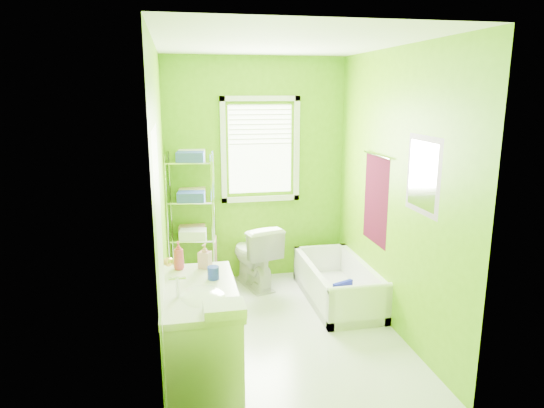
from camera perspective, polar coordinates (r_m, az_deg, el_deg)
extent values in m
plane|color=silver|center=(4.74, 1.19, -14.68)|extent=(2.90, 2.90, 0.00)
cube|color=#5C9D07|center=(5.69, -1.90, 3.92)|extent=(2.10, 0.04, 2.60)
cube|color=#5C9D07|center=(2.94, 7.42, -5.07)|extent=(2.10, 0.04, 2.60)
cube|color=#5C9D07|center=(4.19, -12.88, 0.25)|extent=(0.04, 2.90, 2.60)
cube|color=#5C9D07|center=(4.63, 14.07, 1.38)|extent=(0.04, 2.90, 2.60)
cube|color=white|center=(4.21, 1.36, 18.44)|extent=(2.10, 2.90, 0.04)
cube|color=white|center=(5.65, -1.40, 6.43)|extent=(0.74, 0.01, 1.01)
cube|color=white|center=(5.73, -1.33, 0.63)|extent=(0.92, 0.05, 0.06)
cube|color=white|center=(5.59, -1.40, 12.31)|extent=(0.92, 0.05, 0.06)
cube|color=white|center=(5.57, -5.75, 6.27)|extent=(0.06, 0.05, 1.22)
cube|color=white|center=(5.72, 2.91, 6.50)|extent=(0.06, 0.05, 1.22)
cube|color=white|center=(5.60, -1.37, 9.34)|extent=(0.72, 0.02, 0.50)
cube|color=white|center=(3.32, -12.80, -8.61)|extent=(0.02, 0.80, 2.00)
sphere|color=gold|center=(3.63, -12.09, -6.67)|extent=(0.07, 0.07, 0.07)
cube|color=#43071A|center=(4.96, 12.12, 0.50)|extent=(0.02, 0.58, 0.90)
cylinder|color=silver|center=(4.88, 12.21, 5.65)|extent=(0.02, 0.62, 0.02)
cube|color=#CC5972|center=(4.10, 17.37, 3.24)|extent=(0.02, 0.54, 0.64)
cube|color=white|center=(4.09, 17.27, 3.24)|extent=(0.01, 0.44, 0.54)
cube|color=white|center=(5.39, 7.64, -10.68)|extent=(0.63, 1.36, 0.09)
cube|color=white|center=(5.25, 4.71, -9.40)|extent=(0.06, 1.36, 0.41)
cube|color=white|center=(5.42, 10.58, -8.82)|extent=(0.06, 1.36, 0.41)
cube|color=white|center=(4.77, 10.25, -11.96)|extent=(0.63, 0.06, 0.41)
cube|color=white|center=(5.90, 5.66, -6.81)|extent=(0.63, 0.06, 0.41)
cylinder|color=white|center=(4.69, 10.35, -9.71)|extent=(0.63, 0.06, 0.06)
cylinder|color=#121AAF|center=(4.99, 9.28, -11.80)|extent=(0.34, 0.34, 0.06)
cylinder|color=orange|center=(4.97, 9.30, -11.23)|extent=(0.32, 0.32, 0.05)
cube|color=#121AAF|center=(5.03, 8.30, -10.19)|extent=(0.24, 0.13, 0.22)
imported|color=white|center=(5.60, -2.08, -5.97)|extent=(0.61, 0.83, 0.75)
cube|color=white|center=(3.82, -8.37, -15.68)|extent=(0.52, 1.04, 0.76)
cube|color=silver|center=(3.65, -8.58, -10.11)|extent=(0.55, 1.07, 0.05)
ellipsoid|color=white|center=(3.52, -8.13, -11.08)|extent=(0.36, 0.47, 0.13)
cylinder|color=silver|center=(3.48, -11.04, -9.71)|extent=(0.03, 0.03, 0.16)
cylinder|color=silver|center=(3.45, -11.09, -8.64)|extent=(0.12, 0.02, 0.02)
imported|color=#D93F67|center=(3.99, -10.93, -5.96)|extent=(0.09, 0.10, 0.23)
imported|color=pink|center=(3.99, -7.90, -6.05)|extent=(0.12, 0.12, 0.20)
cylinder|color=#1B2DB0|center=(3.77, -6.92, -8.05)|extent=(0.09, 0.09, 0.10)
cube|color=white|center=(3.22, -5.62, -12.19)|extent=(0.27, 0.21, 0.07)
cylinder|color=silver|center=(5.43, -12.20, -2.46)|extent=(0.02, 0.02, 1.56)
cylinder|color=silver|center=(5.72, -11.78, -1.65)|extent=(0.02, 0.02, 1.56)
cylinder|color=silver|center=(5.38, -6.97, -2.40)|extent=(0.02, 0.02, 1.56)
cylinder|color=silver|center=(5.67, -6.82, -1.59)|extent=(0.02, 0.02, 1.56)
cube|color=silver|center=(5.74, -9.21, -8.12)|extent=(0.55, 0.38, 0.02)
cube|color=silver|center=(5.60, -9.37, -3.94)|extent=(0.55, 0.38, 0.02)
cube|color=silver|center=(5.49, -9.54, 0.43)|extent=(0.55, 0.38, 0.02)
cube|color=silver|center=(5.41, -9.72, 4.96)|extent=(0.55, 0.38, 0.02)
cube|color=#2C47A1|center=(5.30, -9.60, 5.49)|extent=(0.31, 0.23, 0.11)
cube|color=white|center=(5.51, -9.41, 5.78)|extent=(0.31, 0.23, 0.11)
cube|color=#2C47A1|center=(5.38, -9.49, 0.86)|extent=(0.31, 0.23, 0.11)
cube|color=#D0BC7F|center=(5.59, -9.35, 1.32)|extent=(0.31, 0.23, 0.11)
cube|color=white|center=(5.50, -9.28, -3.55)|extent=(0.31, 0.23, 0.11)
cube|color=pink|center=(5.70, -9.36, -2.97)|extent=(0.31, 0.23, 0.11)
cube|color=pink|center=(5.66, -6.66, -6.43)|extent=(0.06, 0.27, 0.49)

